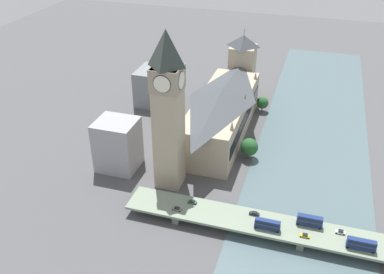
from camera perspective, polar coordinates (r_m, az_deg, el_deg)
ground_plane at (r=253.34m, az=7.26°, el=-1.03°), size 600.00×600.00×0.00m
river_water at (r=251.21m, az=15.63°, el=-2.28°), size 62.53×360.00×0.30m
parliament_hall at (r=255.55m, az=4.03°, el=3.37°), size 28.93×91.47×30.64m
clock_tower at (r=198.47m, az=-3.22°, el=3.91°), size 13.74×13.74×79.86m
victoria_tower at (r=304.86m, az=6.69°, el=9.33°), size 16.94×16.94×48.54m
road_bridge at (r=191.95m, az=14.47°, el=-12.20°), size 157.06×16.27×5.41m
double_decker_bus_lead at (r=188.57m, az=21.66°, el=-13.12°), size 11.46×2.58×4.80m
double_decker_bus_mid at (r=192.68m, az=15.43°, el=-10.69°), size 10.93×2.65×5.00m
double_decker_bus_rear at (r=187.20m, az=10.03°, el=-11.39°), size 10.97×2.47×4.70m
car_northbound_lead at (r=198.69m, az=0.05°, el=-8.64°), size 4.00×1.90×1.39m
car_northbound_tail at (r=195.13m, az=-2.03°, el=-9.53°), size 4.26×1.79×1.39m
car_southbound_lead at (r=188.29m, az=14.81°, el=-12.58°), size 4.05×1.90×1.34m
car_southbound_tail at (r=194.41m, az=8.31°, el=-10.05°), size 4.47×1.80×1.54m
car_southbound_extra at (r=194.07m, az=19.18°, el=-11.86°), size 4.00×1.84×1.55m
city_block_west at (r=297.14m, az=-5.07°, el=6.74°), size 21.45×25.46×24.47m
city_block_center at (r=228.53m, az=-9.88°, el=-1.01°), size 20.95×19.20×27.51m
tree_embankment_near at (r=237.22m, az=7.64°, el=-1.33°), size 9.81×9.81×12.34m
tree_embankment_mid at (r=289.68m, az=9.39°, el=4.53°), size 7.93×7.93×10.48m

